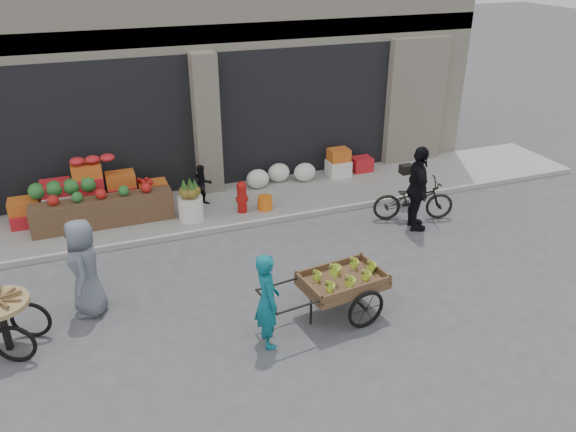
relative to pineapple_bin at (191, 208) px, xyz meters
name	(u,v)px	position (x,y,z in m)	size (l,w,h in m)	color
ground	(284,310)	(0.75, -3.60, -0.37)	(80.00, 80.00, 0.00)	#424244
sidewalk	(221,207)	(0.75, 0.50, -0.31)	(18.00, 2.20, 0.12)	gray
building	(175,29)	(0.75, 4.43, 3.00)	(14.00, 6.45, 7.00)	beige
fruit_display	(100,193)	(-1.73, 0.78, 0.30)	(3.10, 1.12, 1.24)	red
pineapple_bin	(191,208)	(0.00, 0.00, 0.00)	(0.52, 0.52, 0.50)	silver
fire_hydrant	(242,196)	(1.10, -0.05, 0.13)	(0.22, 0.22, 0.71)	#A5140F
orange_bucket	(265,203)	(1.60, -0.10, -0.10)	(0.32, 0.32, 0.30)	orange
right_bay_goods	(318,168)	(3.36, 1.10, 0.04)	(3.35, 0.60, 0.70)	silver
seated_person	(203,185)	(0.40, 0.60, 0.21)	(0.45, 0.35, 0.93)	black
banana_cart	(340,280)	(1.52, -4.02, 0.29)	(2.27, 1.14, 0.91)	brown
vendor_woman	(267,300)	(0.24, -4.27, 0.38)	(0.55, 0.36, 1.51)	#0E5F6C
tricycle_cart	(1,317)	(-3.36, -3.07, 0.20)	(1.45, 1.08, 0.95)	#9E7F51
vendor_grey	(85,268)	(-2.16, -2.51, 0.45)	(0.80, 0.52, 1.63)	slate
bicycle	(413,200)	(4.49, -1.43, 0.08)	(0.60, 1.72, 0.90)	black
cyclist	(418,189)	(4.29, -1.83, 0.52)	(1.04, 0.44, 1.78)	black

